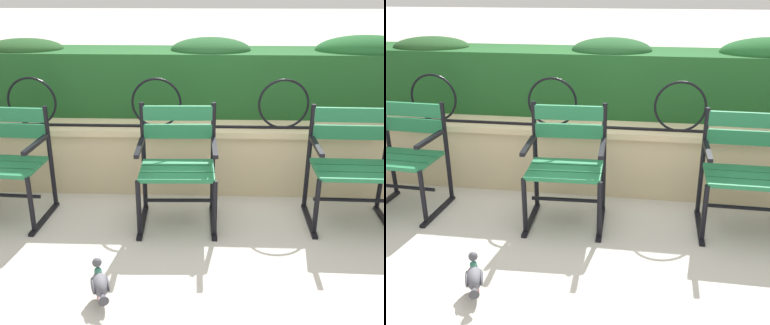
# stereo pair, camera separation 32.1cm
# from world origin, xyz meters

# --- Properties ---
(ground_plane) EXTENTS (60.00, 60.00, 0.00)m
(ground_plane) POSITION_xyz_m (0.00, 0.00, 0.00)
(ground_plane) COLOR #BCB7AD
(stone_wall) EXTENTS (6.21, 0.41, 0.58)m
(stone_wall) POSITION_xyz_m (0.00, 0.89, 0.29)
(stone_wall) COLOR #C6B289
(stone_wall) RESTS_ON ground
(iron_arch_fence) EXTENTS (5.70, 0.02, 0.42)m
(iron_arch_fence) POSITION_xyz_m (-0.27, 0.82, 0.76)
(iron_arch_fence) COLOR black
(iron_arch_fence) RESTS_ON stone_wall
(hedge_row) EXTENTS (6.09, 0.61, 0.70)m
(hedge_row) POSITION_xyz_m (0.04, 1.37, 0.90)
(hedge_row) COLOR #1E5123
(hedge_row) RESTS_ON stone_wall
(park_chair_left) EXTENTS (0.59, 0.55, 0.85)m
(park_chair_left) POSITION_xyz_m (-1.41, 0.32, 0.46)
(park_chair_left) COLOR #237547
(park_chair_left) RESTS_ON ground
(park_chair_centre) EXTENTS (0.60, 0.54, 0.89)m
(park_chair_centre) POSITION_xyz_m (-0.12, 0.29, 0.47)
(park_chair_centre) COLOR #237547
(park_chair_centre) RESTS_ON ground
(park_chair_right) EXTENTS (0.63, 0.53, 0.87)m
(park_chair_right) POSITION_xyz_m (1.19, 0.35, 0.47)
(park_chair_right) COLOR #237547
(park_chair_right) RESTS_ON ground
(pigeon_far_side) EXTENTS (0.16, 0.28, 0.22)m
(pigeon_far_side) POSITION_xyz_m (-0.50, -0.71, 0.11)
(pigeon_far_side) COLOR #5B5B66
(pigeon_far_side) RESTS_ON ground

